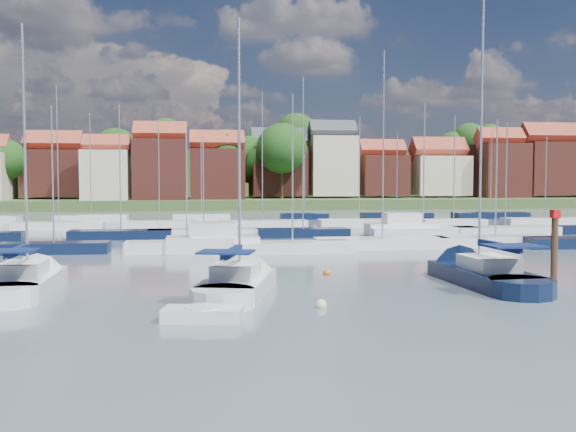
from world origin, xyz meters
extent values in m
plane|color=#4D5F69|center=(0.00, 40.00, 0.00)|extent=(260.00, 260.00, 0.00)
cube|color=silver|center=(-14.83, 3.77, 0.25)|extent=(2.86, 6.70, 1.20)
cone|color=silver|center=(-14.88, 7.94, 0.25)|extent=(2.82, 3.27, 2.78)
cylinder|color=silver|center=(-14.79, 0.44, 0.25)|extent=(2.81, 2.81, 1.20)
cube|color=silver|center=(-14.82, 3.31, 1.20)|extent=(1.98, 2.80, 0.70)
cylinder|color=#B2B2B7|center=(-14.84, 4.24, 7.02)|extent=(0.14, 0.14, 12.34)
cylinder|color=#B2B2B7|center=(-14.81, 2.39, 2.05)|extent=(0.15, 3.70, 0.10)
cube|color=#0D1A45|center=(-14.81, 2.39, 2.20)|extent=(0.34, 3.52, 0.35)
cube|color=#0D1A45|center=(-14.80, 1.18, 2.35)|extent=(2.38, 1.69, 0.08)
cube|color=silver|center=(-4.47, 1.89, 0.25)|extent=(4.45, 7.25, 1.20)
cone|color=silver|center=(-3.39, 5.98, 0.25)|extent=(3.56, 3.90, 2.82)
cylinder|color=silver|center=(-5.33, -1.37, 0.25)|extent=(3.44, 3.44, 1.20)
cube|color=silver|center=(-4.59, 1.44, 1.20)|extent=(2.63, 3.23, 0.70)
cylinder|color=#B2B2B7|center=(-4.35, 2.35, 7.11)|extent=(0.14, 0.14, 12.51)
cylinder|color=#B2B2B7|center=(-4.83, 0.53, 2.05)|extent=(1.06, 3.65, 0.10)
cube|color=#0D1A45|center=(-4.83, 0.53, 2.20)|extent=(1.20, 3.52, 0.35)
cube|color=#0D1A45|center=(-5.14, -0.65, 2.35)|extent=(2.75, 2.25, 0.08)
cube|color=black|center=(8.62, 2.98, 0.25)|extent=(3.50, 7.65, 1.20)
cone|color=black|center=(8.38, 7.66, 0.25)|extent=(3.30, 3.80, 3.12)
cylinder|color=black|center=(8.81, -0.77, 0.25)|extent=(3.28, 3.28, 1.20)
cube|color=silver|center=(8.64, 2.46, 1.20)|extent=(2.34, 3.23, 0.70)
cylinder|color=#B2B2B7|center=(8.59, 3.50, 7.95)|extent=(0.14, 0.14, 14.20)
cylinder|color=#B2B2B7|center=(8.70, 1.42, 2.05)|extent=(0.31, 4.16, 0.10)
cube|color=#0D1A45|center=(8.70, 1.42, 2.20)|extent=(0.50, 3.97, 0.35)
cube|color=#0D1A45|center=(8.77, 0.07, 2.35)|extent=(2.75, 2.01, 0.08)
cube|color=silver|center=(-6.19, -3.86, 0.22)|extent=(3.32, 2.00, 0.61)
cylinder|color=silver|center=(-6.19, -3.86, 0.39)|extent=(1.44, 1.44, 0.39)
cylinder|color=#4C331E|center=(12.38, 2.55, 0.69)|extent=(0.36, 0.36, 5.89)
cube|color=red|center=(12.38, 2.55, 3.73)|extent=(0.40, 0.40, 0.44)
sphere|color=#D85914|center=(-5.93, -2.85, 0.00)|extent=(0.41, 0.41, 0.41)
sphere|color=#D85914|center=(-4.68, 0.06, 0.00)|extent=(0.46, 0.46, 0.46)
sphere|color=beige|center=(-1.08, -1.93, 0.00)|extent=(0.52, 0.52, 0.52)
sphere|color=#D85914|center=(1.02, 7.31, 0.00)|extent=(0.45, 0.45, 0.45)
sphere|color=beige|center=(7.73, -0.67, 0.00)|extent=(0.52, 0.52, 0.52)
cube|color=black|center=(-17.11, 20.54, 0.35)|extent=(8.01, 2.24, 1.00)
cylinder|color=#B2B2B7|center=(-17.11, 20.54, 5.93)|extent=(0.12, 0.12, 10.16)
cube|color=silver|center=(-7.27, 20.20, 0.35)|extent=(9.22, 2.58, 1.00)
cylinder|color=#B2B2B7|center=(-7.27, 20.20, 4.94)|extent=(0.12, 0.12, 8.18)
cube|color=silver|center=(0.63, 18.61, 0.35)|extent=(8.78, 2.46, 1.00)
cylinder|color=#B2B2B7|center=(0.63, 18.61, 6.38)|extent=(0.12, 0.12, 11.06)
cube|color=silver|center=(8.23, 20.67, 0.35)|extent=(10.79, 3.02, 1.00)
cylinder|color=#B2B2B7|center=(8.23, 20.67, 8.29)|extent=(0.12, 0.12, 14.87)
cube|color=silver|center=(17.98, 21.03, 0.35)|extent=(10.13, 2.84, 1.00)
cylinder|color=#B2B2B7|center=(17.98, 21.03, 5.65)|extent=(0.12, 0.12, 9.59)
cube|color=silver|center=(-5.31, 20.00, 0.50)|extent=(7.00, 2.60, 1.40)
cube|color=silver|center=(-5.31, 20.00, 1.60)|extent=(3.50, 2.20, 1.30)
cube|color=black|center=(-13.55, 31.64, 0.35)|extent=(9.30, 2.60, 1.00)
cylinder|color=#B2B2B7|center=(-13.55, 31.64, 6.59)|extent=(0.12, 0.12, 11.48)
cube|color=silver|center=(-5.94, 32.01, 0.35)|extent=(10.40, 2.91, 1.00)
cylinder|color=#B2B2B7|center=(-5.94, 32.01, 5.24)|extent=(0.12, 0.12, 8.77)
cube|color=black|center=(3.48, 31.28, 0.35)|extent=(8.80, 2.46, 1.00)
cylinder|color=#B2B2B7|center=(3.48, 31.28, 8.01)|extent=(0.12, 0.12, 14.33)
cube|color=silver|center=(15.40, 31.16, 0.35)|extent=(10.73, 3.00, 1.00)
cylinder|color=#B2B2B7|center=(15.40, 31.16, 6.92)|extent=(0.12, 0.12, 12.14)
cube|color=silver|center=(23.82, 30.97, 0.35)|extent=(10.48, 2.93, 1.00)
cylinder|color=#B2B2B7|center=(23.82, 30.97, 5.99)|extent=(0.12, 0.12, 10.28)
cube|color=silver|center=(13.46, 32.00, 0.50)|extent=(7.00, 2.60, 1.40)
cube|color=silver|center=(13.46, 32.00, 1.60)|extent=(3.50, 2.20, 1.30)
cube|color=silver|center=(-21.71, 44.21, 0.35)|extent=(9.71, 2.72, 1.00)
cylinder|color=#B2B2B7|center=(-21.71, 44.21, 8.29)|extent=(0.12, 0.12, 14.88)
cube|color=silver|center=(-10.84, 44.51, 0.35)|extent=(8.49, 2.38, 1.00)
cylinder|color=#B2B2B7|center=(-10.84, 44.51, 6.51)|extent=(0.12, 0.12, 11.31)
cube|color=silver|center=(0.79, 43.78, 0.35)|extent=(10.16, 2.85, 1.00)
cylinder|color=#B2B2B7|center=(0.79, 43.78, 8.15)|extent=(0.12, 0.12, 14.59)
cube|color=silver|center=(12.17, 43.90, 0.35)|extent=(9.53, 2.67, 1.00)
cylinder|color=#B2B2B7|center=(12.17, 43.90, 6.81)|extent=(0.12, 0.12, 11.91)
cube|color=silver|center=(23.16, 42.50, 0.35)|extent=(7.62, 2.13, 1.00)
cylinder|color=#B2B2B7|center=(23.16, 42.50, 6.91)|extent=(0.12, 0.12, 12.13)
cube|color=silver|center=(35.22, 43.59, 0.35)|extent=(10.17, 2.85, 1.00)
cylinder|color=#B2B2B7|center=(35.22, 43.59, 5.72)|extent=(0.12, 0.12, 9.73)
cube|color=silver|center=(-20.26, 56.56, 0.35)|extent=(9.24, 2.59, 1.00)
cylinder|color=#B2B2B7|center=(-20.26, 56.56, 7.43)|extent=(0.12, 0.12, 13.17)
cube|color=silver|center=(-6.08, 57.30, 0.35)|extent=(7.57, 2.12, 1.00)
cylinder|color=#B2B2B7|center=(-6.08, 57.30, 5.97)|extent=(0.12, 0.12, 10.24)
cube|color=black|center=(7.88, 57.47, 0.35)|extent=(6.58, 1.84, 1.00)
cylinder|color=#B2B2B7|center=(7.88, 57.47, 4.85)|extent=(0.12, 0.12, 8.01)
cube|color=black|center=(20.94, 57.40, 0.35)|extent=(9.92, 2.78, 1.00)
cylinder|color=#B2B2B7|center=(20.94, 57.40, 6.31)|extent=(0.12, 0.12, 10.92)
cube|color=black|center=(34.28, 56.37, 0.35)|extent=(10.55, 2.95, 1.00)
cylinder|color=#B2B2B7|center=(34.28, 56.37, 6.61)|extent=(0.12, 0.12, 11.51)
cube|color=#3E542A|center=(0.00, 117.00, 0.30)|extent=(200.00, 70.00, 3.00)
cube|color=#3E542A|center=(0.00, 142.00, 5.00)|extent=(200.00, 60.00, 14.00)
cube|color=maroon|center=(-33.65, 97.79, 6.56)|extent=(10.37, 9.97, 8.73)
cube|color=#953C2B|center=(-33.65, 97.79, 12.20)|extent=(10.57, 5.13, 5.13)
cube|color=beige|center=(-22.74, 89.00, 6.08)|extent=(8.09, 8.80, 8.96)
cube|color=#953C2B|center=(-22.74, 89.00, 11.55)|extent=(8.25, 4.00, 4.00)
cube|color=maroon|center=(-13.35, 89.94, 7.08)|extent=(9.36, 10.17, 10.97)
cube|color=#953C2B|center=(-13.35, 89.94, 13.72)|extent=(9.54, 4.63, 4.63)
cube|color=maroon|center=(-3.04, 91.65, 6.31)|extent=(9.90, 8.56, 9.42)
cube|color=#953C2B|center=(-3.04, 91.65, 12.23)|extent=(10.10, 4.90, 4.90)
cube|color=maroon|center=(9.10, 96.65, 6.95)|extent=(10.59, 8.93, 9.49)
cube|color=#383A42|center=(9.10, 96.65, 12.99)|extent=(10.80, 5.24, 5.24)
cube|color=beige|center=(19.71, 95.80, 8.02)|extent=(9.01, 8.61, 11.65)
cube|color=#383A42|center=(19.71, 95.80, 14.95)|extent=(9.19, 4.46, 4.46)
cube|color=maroon|center=(30.17, 97.00, 6.20)|extent=(9.10, 9.34, 8.00)
cube|color=#953C2B|center=(30.17, 97.00, 11.32)|extent=(9.28, 4.50, 4.50)
cube|color=beige|center=(41.95, 96.59, 6.14)|extent=(10.86, 9.59, 7.88)
cube|color=#953C2B|center=(41.95, 96.59, 11.41)|extent=(11.07, 5.37, 5.37)
cube|color=maroon|center=(53.76, 93.92, 7.09)|extent=(9.18, 9.96, 10.97)
cube|color=#953C2B|center=(53.76, 93.92, 13.70)|extent=(9.36, 4.54, 4.54)
cube|color=maroon|center=(65.18, 95.21, 7.58)|extent=(11.39, 9.67, 10.76)
cube|color=#953C2B|center=(65.18, 95.21, 14.36)|extent=(11.62, 5.64, 5.64)
cylinder|color=#382619|center=(56.77, 115.51, 8.51)|extent=(0.50, 0.50, 4.47)
sphere|color=#224E18|center=(56.77, 115.51, 14.58)|extent=(8.18, 8.18, 8.18)
cylinder|color=#382619|center=(3.46, 95.93, 3.83)|extent=(0.50, 0.50, 4.46)
sphere|color=#224E18|center=(3.46, 95.93, 9.88)|extent=(8.15, 8.15, 8.15)
cylinder|color=#382619|center=(15.22, 113.68, 8.58)|extent=(0.50, 0.50, 5.15)
sphere|color=#224E18|center=(15.22, 113.68, 15.56)|extent=(9.41, 9.41, 9.41)
cylinder|color=#382619|center=(-13.54, 116.31, 8.68)|extent=(0.50, 0.50, 4.56)
sphere|color=#224E18|center=(-13.54, 116.31, 14.87)|extent=(8.34, 8.34, 8.34)
cylinder|color=#382619|center=(-23.24, 105.25, 4.18)|extent=(0.50, 0.50, 5.15)
sphere|color=#224E18|center=(-23.24, 105.25, 11.17)|extent=(9.42, 9.42, 9.42)
cylinder|color=#382619|center=(-38.67, 107.32, 6.76)|extent=(0.50, 0.50, 3.42)
sphere|color=#224E18|center=(-38.67, 107.32, 11.40)|extent=(6.26, 6.26, 6.26)
cylinder|color=#382619|center=(13.76, 104.71, 3.48)|extent=(0.50, 0.50, 3.77)
sphere|color=#224E18|center=(13.76, 104.71, 8.60)|extent=(6.89, 6.89, 6.89)
cylinder|color=#382619|center=(9.05, 90.94, 4.21)|extent=(0.50, 0.50, 5.21)
sphere|color=#224E18|center=(9.05, 90.94, 11.28)|extent=(9.53, 9.53, 9.53)
cylinder|color=#382619|center=(61.93, 101.62, 3.09)|extent=(0.50, 0.50, 2.97)
sphere|color=#224E18|center=(61.93, 101.62, 7.12)|extent=(5.44, 5.44, 5.44)
cylinder|color=#382619|center=(-1.15, 93.75, 4.02)|extent=(0.50, 0.50, 4.84)
sphere|color=#224E18|center=(-1.15, 93.75, 10.59)|extent=(8.85, 8.85, 8.85)
cylinder|color=#382619|center=(52.68, 115.72, 8.17)|extent=(0.50, 0.50, 3.72)
sphere|color=#224E18|center=(52.68, 115.72, 13.21)|extent=(6.80, 6.80, 6.80)
cylinder|color=#382619|center=(54.05, 94.13, 3.62)|extent=(0.50, 0.50, 4.05)
sphere|color=#224E18|center=(54.05, 94.13, 9.11)|extent=(7.40, 7.40, 7.40)
cylinder|color=#382619|center=(-40.96, 92.79, 3.60)|extent=(0.50, 0.50, 4.00)
sphere|color=#224E18|center=(-40.96, 92.79, 9.04)|extent=(7.32, 7.32, 7.32)
cylinder|color=#382619|center=(6.84, 113.29, 7.91)|extent=(0.50, 0.50, 3.93)
sphere|color=#224E18|center=(6.84, 113.29, 13.24)|extent=(7.19, 7.19, 7.19)
cylinder|color=#382619|center=(30.65, 100.17, 3.51)|extent=(0.50, 0.50, 3.82)
sphere|color=#224E18|center=(30.65, 100.17, 8.70)|extent=(6.99, 6.99, 6.99)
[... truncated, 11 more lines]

